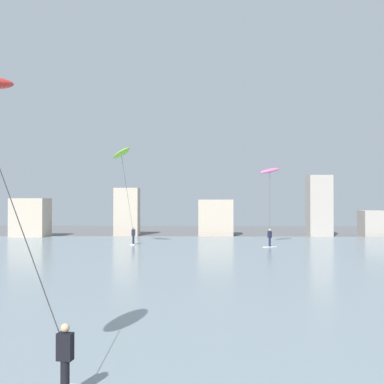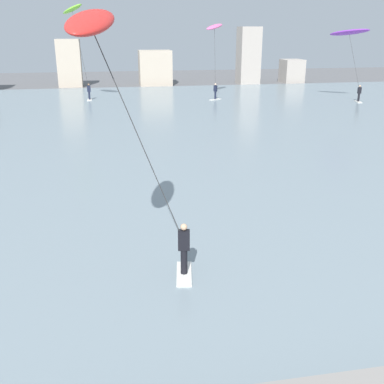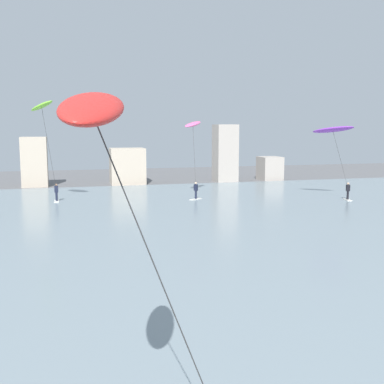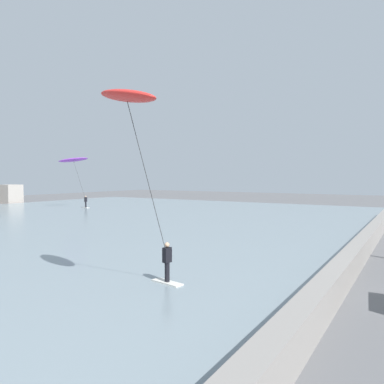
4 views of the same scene
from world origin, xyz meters
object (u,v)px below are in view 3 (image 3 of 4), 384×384
Objects in this scene: kitesurfer_purple at (334,134)px; kitesurfer_lime at (43,113)px; kitesurfer_pink at (193,132)px; kitesurfer_red at (109,148)px.

kitesurfer_purple is 26.36m from kitesurfer_lime.
kitesurfer_lime reaches higher than kitesurfer_purple.
kitesurfer_lime is (-13.82, -1.42, 1.62)m from kitesurfer_pink.
kitesurfer_red is (-11.12, -36.19, 0.03)m from kitesurfer_pink.
kitesurfer_pink is at bearing 5.86° from kitesurfer_lime.
kitesurfer_red reaches higher than kitesurfer_purple.
kitesurfer_pink is 37.86m from kitesurfer_red.
kitesurfer_red is 0.82× the size of kitesurfer_lime.
kitesurfer_lime is at bearing -174.14° from kitesurfer_pink.
kitesurfer_red is at bearing -107.08° from kitesurfer_pink.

